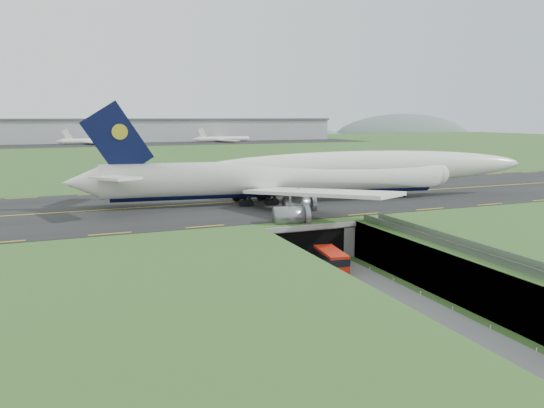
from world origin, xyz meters
name	(u,v)px	position (x,y,z in m)	size (l,w,h in m)	color
ground	(334,275)	(0.00, 0.00, 0.00)	(900.00, 900.00, 0.00)	#2E5923
airfield_deck	(335,255)	(0.00, 0.00, 3.00)	(800.00, 800.00, 6.00)	gray
trench_road	(362,290)	(0.00, -7.50, 0.10)	(12.00, 75.00, 0.20)	slate
taxiway	(256,201)	(0.00, 33.00, 6.09)	(800.00, 44.00, 0.18)	black
tunnel_portal	(289,230)	(0.00, 16.71, 3.33)	(17.00, 22.30, 6.00)	gray
guideway	(495,266)	(11.00, -19.11, 5.32)	(3.00, 53.00, 7.05)	#A8A8A3
jumbo_jet	(313,174)	(10.44, 28.66, 11.44)	(94.85, 60.61, 20.20)	white
shuttle_tram	(331,261)	(0.29, 1.69, 1.75)	(4.01, 8.17, 3.19)	red
cargo_terminal	(117,130)	(-0.15, 299.41, 13.96)	(320.00, 67.00, 15.60)	#B2B2B2
distant_hills	(175,146)	(64.38, 430.00, -4.00)	(700.00, 91.00, 60.00)	slate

